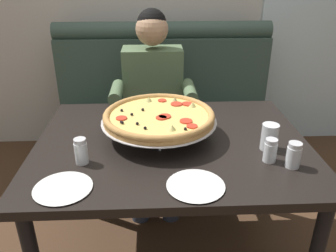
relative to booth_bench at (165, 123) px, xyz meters
name	(u,v)px	position (x,y,z in m)	size (l,w,h in m)	color
booth_bench	(165,123)	(0.00, 0.00, 0.00)	(1.67, 0.78, 1.13)	#384C42
dining_table	(172,155)	(0.00, -0.97, 0.27)	(1.29, 1.00, 0.75)	black
diner_main	(153,98)	(-0.09, -0.27, 0.31)	(0.54, 0.64, 1.27)	#2D3342
pizza	(159,117)	(-0.06, -0.91, 0.46)	(0.56, 0.56, 0.14)	silver
shaker_oregano	(293,157)	(0.49, -1.22, 0.40)	(0.06, 0.06, 0.11)	white
shaker_parmesan	(270,152)	(0.41, -1.17, 0.40)	(0.06, 0.06, 0.10)	white
shaker_pepper_flakes	(81,153)	(-0.39, -1.15, 0.40)	(0.06, 0.06, 0.11)	white
plate_near_left	(196,184)	(0.07, -1.34, 0.37)	(0.22, 0.22, 0.02)	white
plate_near_right	(63,187)	(-0.43, -1.34, 0.37)	(0.22, 0.22, 0.02)	white
drinking_glass	(269,138)	(0.43, -1.07, 0.41)	(0.08, 0.08, 0.12)	silver
patio_chair	(305,62)	(1.64, 1.29, 0.13)	(0.43, 0.43, 0.86)	black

